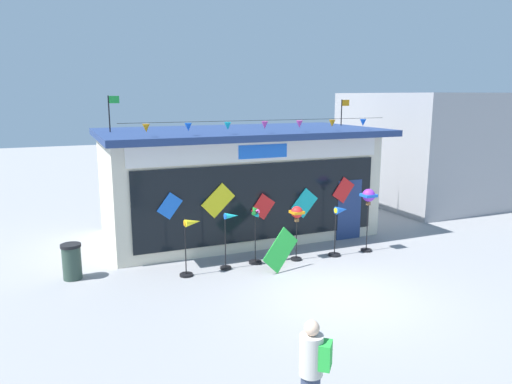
% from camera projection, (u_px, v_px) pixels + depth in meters
% --- Properties ---
extents(ground_plane, '(80.00, 80.00, 0.00)m').
position_uv_depth(ground_plane, '(340.00, 296.00, 11.58)').
color(ground_plane, gray).
extents(kite_shop_building, '(9.13, 5.01, 4.72)m').
position_uv_depth(kite_shop_building, '(238.00, 181.00, 16.56)').
color(kite_shop_building, beige).
rests_on(kite_shop_building, ground_plane).
extents(wind_spinner_far_left, '(0.62, 0.36, 1.56)m').
position_uv_depth(wind_spinner_far_left, '(190.00, 239.00, 12.74)').
color(wind_spinner_far_left, black).
rests_on(wind_spinner_far_left, ground_plane).
extents(wind_spinner_left, '(0.54, 0.31, 1.59)m').
position_uv_depth(wind_spinner_left, '(229.00, 233.00, 13.25)').
color(wind_spinner_left, black).
rests_on(wind_spinner_left, ground_plane).
extents(wind_spinner_center_left, '(0.37, 0.37, 1.67)m').
position_uv_depth(wind_spinner_center_left, '(255.00, 236.00, 13.68)').
color(wind_spinner_center_left, black).
rests_on(wind_spinner_center_left, ground_plane).
extents(wind_spinner_center_right, '(0.35, 0.35, 1.61)m').
position_uv_depth(wind_spinner_center_right, '(297.00, 218.00, 13.88)').
color(wind_spinner_center_right, black).
rests_on(wind_spinner_center_right, ground_plane).
extents(wind_spinner_right, '(0.58, 0.36, 1.51)m').
position_uv_depth(wind_spinner_right, '(339.00, 222.00, 14.35)').
color(wind_spinner_right, black).
rests_on(wind_spinner_right, ground_plane).
extents(wind_spinner_far_right, '(0.40, 0.40, 1.96)m').
position_uv_depth(wind_spinner_far_right, '(368.00, 201.00, 14.62)').
color(wind_spinner_far_right, black).
rests_on(wind_spinner_far_right, ground_plane).
extents(person_near_camera, '(0.47, 0.45, 1.68)m').
position_uv_depth(person_near_camera, '(312.00, 373.00, 6.81)').
color(person_near_camera, '#333D56').
rests_on(person_near_camera, ground_plane).
extents(trash_bin, '(0.52, 0.52, 0.95)m').
position_uv_depth(trash_bin, '(72.00, 261.00, 12.59)').
color(trash_bin, '#2D4238').
rests_on(trash_bin, ground_plane).
extents(display_kite_on_ground, '(1.20, 0.33, 1.20)m').
position_uv_depth(display_kite_on_ground, '(281.00, 250.00, 13.13)').
color(display_kite_on_ground, green).
rests_on(display_kite_on_ground, ground_plane).
extents(neighbour_building, '(6.21, 6.52, 4.83)m').
position_uv_depth(neighbour_building, '(431.00, 148.00, 21.79)').
color(neighbour_building, '#99999E').
rests_on(neighbour_building, ground_plane).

